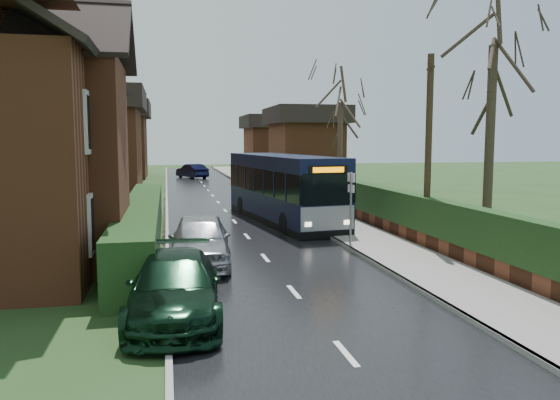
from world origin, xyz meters
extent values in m
plane|color=#2A4A1F|center=(0.00, 0.00, 0.00)|extent=(140.00, 140.00, 0.00)
cube|color=black|center=(0.00, 10.00, 0.01)|extent=(6.00, 100.00, 0.02)
cube|color=slate|center=(4.25, 10.00, 0.07)|extent=(2.50, 100.00, 0.14)
cube|color=gray|center=(3.05, 10.00, 0.07)|extent=(0.12, 100.00, 0.14)
cube|color=gray|center=(-3.05, 10.00, 0.05)|extent=(0.12, 100.00, 0.10)
cube|color=#1A3213|center=(-3.90, 5.00, 0.80)|extent=(1.20, 16.00, 1.60)
cube|color=brown|center=(5.80, 10.00, 0.30)|extent=(0.30, 50.00, 0.60)
cube|color=#1A3213|center=(5.80, 10.00, 1.20)|extent=(0.60, 50.00, 1.20)
cube|color=brown|center=(-5.50, 2.00, 3.00)|extent=(2.50, 4.00, 6.00)
cube|color=brown|center=(-8.00, 9.00, 9.20)|extent=(0.90, 1.40, 2.20)
cube|color=silver|center=(-4.95, 0.00, 1.60)|extent=(0.08, 1.20, 1.60)
cube|color=black|center=(-4.92, 0.00, 1.60)|extent=(0.03, 0.95, 1.35)
cube|color=silver|center=(-4.95, 0.00, 4.20)|extent=(0.08, 1.20, 1.60)
cube|color=black|center=(-4.92, 0.00, 4.20)|extent=(0.03, 0.95, 1.35)
cube|color=silver|center=(-4.95, 4.00, 1.60)|extent=(0.08, 1.20, 1.60)
cube|color=black|center=(-4.92, 4.00, 1.60)|extent=(0.03, 0.95, 1.35)
cube|color=silver|center=(-4.95, 4.00, 4.20)|extent=(0.08, 1.20, 1.60)
cube|color=black|center=(-4.92, 4.00, 4.20)|extent=(0.03, 0.95, 1.35)
cube|color=silver|center=(-4.95, 8.00, 1.60)|extent=(0.08, 1.20, 1.60)
cube|color=black|center=(-4.92, 8.00, 1.60)|extent=(0.03, 0.95, 1.35)
cube|color=silver|center=(-4.95, 8.00, 4.20)|extent=(0.08, 1.20, 1.60)
cube|color=black|center=(-4.92, 8.00, 4.20)|extent=(0.03, 0.95, 1.35)
cube|color=silver|center=(-4.95, 10.50, 1.60)|extent=(0.08, 1.20, 1.60)
cube|color=black|center=(-4.92, 10.50, 1.60)|extent=(0.03, 0.95, 1.35)
cube|color=silver|center=(-4.95, 10.50, 4.20)|extent=(0.08, 1.20, 1.60)
cube|color=black|center=(-4.92, 10.50, 4.20)|extent=(0.03, 0.95, 1.35)
cube|color=black|center=(2.20, 9.70, 0.84)|extent=(3.64, 10.29, 1.04)
cube|color=black|center=(2.20, 9.70, 1.91)|extent=(3.66, 10.30, 1.10)
cube|color=black|center=(2.20, 9.70, 2.77)|extent=(3.64, 10.29, 0.60)
cube|color=black|center=(2.20, 9.70, 0.16)|extent=(3.64, 10.29, 0.32)
cube|color=gray|center=(2.88, 4.76, 0.82)|extent=(2.19, 0.42, 0.92)
cube|color=black|center=(2.88, 4.73, 1.92)|extent=(2.05, 0.36, 1.19)
cube|color=black|center=(2.88, 4.73, 2.66)|extent=(1.60, 0.30, 0.32)
cube|color=#FF8C00|center=(2.89, 4.69, 2.66)|extent=(1.25, 0.21, 0.20)
cube|color=black|center=(2.88, 4.75, 0.20)|extent=(2.24, 0.44, 0.27)
cube|color=#FFF2CC|center=(2.09, 4.59, 0.64)|extent=(0.26, 0.08, 0.16)
cube|color=#FFF2CC|center=(3.68, 4.81, 0.64)|extent=(0.26, 0.08, 0.16)
cylinder|color=black|center=(1.61, 6.36, 0.44)|extent=(0.37, 0.91, 0.88)
cylinder|color=black|center=(3.66, 6.64, 0.44)|extent=(0.37, 0.91, 0.88)
cylinder|color=black|center=(0.74, 12.75, 0.44)|extent=(0.37, 0.91, 0.88)
cylinder|color=black|center=(2.79, 13.03, 0.44)|extent=(0.37, 0.91, 0.88)
imported|color=#BCBAC0|center=(-2.08, 1.55, 0.76)|extent=(2.15, 4.62, 1.53)
imported|color=black|center=(-2.90, -3.36, 0.67)|extent=(2.13, 4.74, 1.35)
imported|color=black|center=(-0.56, 39.55, 0.71)|extent=(3.16, 4.55, 1.42)
cylinder|color=slate|center=(3.20, 3.02, 1.33)|extent=(0.08, 0.08, 2.67)
cube|color=silver|center=(3.20, 3.02, 2.47)|extent=(0.14, 0.40, 0.30)
cube|color=silver|center=(3.20, 3.02, 2.09)|extent=(0.12, 0.36, 0.27)
cylinder|color=black|center=(5.80, 2.54, 3.32)|extent=(0.23, 0.23, 6.65)
cube|color=black|center=(5.80, 2.54, 6.17)|extent=(0.27, 0.85, 0.08)
cylinder|color=#32281D|center=(9.00, 3.90, 3.64)|extent=(0.35, 0.35, 7.27)
cylinder|color=#3C2C23|center=(7.19, 16.53, 2.99)|extent=(0.32, 0.32, 5.99)
cylinder|color=#392921|center=(-9.83, 18.00, 3.44)|extent=(0.31, 0.31, 6.88)
camera|label=1|loc=(-3.02, -14.80, 3.76)|focal=35.00mm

